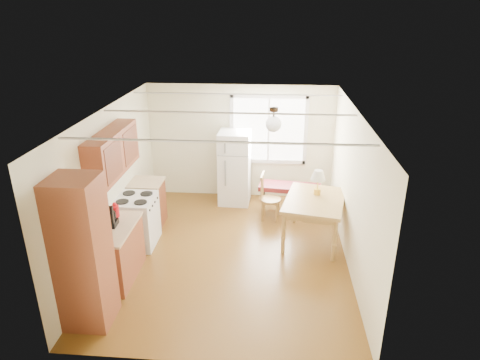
# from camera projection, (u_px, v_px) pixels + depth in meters

# --- Properties ---
(room_shell) EXTENTS (4.60, 5.60, 2.62)m
(room_shell) POSITION_uv_depth(u_px,v_px,m) (229.00, 187.00, 7.00)
(room_shell) COLOR #563411
(room_shell) RESTS_ON ground
(kitchen_run) EXTENTS (0.65, 3.40, 2.20)m
(kitchen_run) POSITION_uv_depth(u_px,v_px,m) (116.00, 224.00, 6.70)
(kitchen_run) COLOR brown
(kitchen_run) RESTS_ON ground
(window_unit) EXTENTS (1.64, 0.05, 1.51)m
(window_unit) POSITION_uv_depth(u_px,v_px,m) (269.00, 130.00, 9.13)
(window_unit) COLOR white
(window_unit) RESTS_ON room_shell
(pendant_light) EXTENTS (0.26, 0.26, 0.40)m
(pendant_light) POSITION_uv_depth(u_px,v_px,m) (273.00, 123.00, 6.95)
(pendant_light) COLOR black
(pendant_light) RESTS_ON room_shell
(refrigerator) EXTENTS (0.68, 0.70, 1.59)m
(refrigerator) POSITION_uv_depth(u_px,v_px,m) (235.00, 168.00, 9.14)
(refrigerator) COLOR white
(refrigerator) RESTS_ON ground
(bench) EXTENTS (1.30, 0.60, 0.58)m
(bench) POSITION_uv_depth(u_px,v_px,m) (290.00, 188.00, 8.82)
(bench) COLOR #5A151A
(bench) RESTS_ON ground
(dining_table) EXTENTS (1.25, 1.51, 0.83)m
(dining_table) POSITION_uv_depth(u_px,v_px,m) (314.00, 204.00, 7.60)
(dining_table) COLOR olive
(dining_table) RESTS_ON ground
(chair) EXTENTS (0.43, 0.42, 0.95)m
(chair) POSITION_uv_depth(u_px,v_px,m) (266.00, 194.00, 8.47)
(chair) COLOR olive
(chair) RESTS_ON ground
(table_lamp) EXTENTS (0.27, 0.27, 0.46)m
(table_lamp) POSITION_uv_depth(u_px,v_px,m) (318.00, 177.00, 7.63)
(table_lamp) COLOR gold
(table_lamp) RESTS_ON dining_table
(coffee_maker) EXTENTS (0.19, 0.25, 0.37)m
(coffee_maker) POSITION_uv_depth(u_px,v_px,m) (110.00, 218.00, 6.44)
(coffee_maker) COLOR black
(coffee_maker) RESTS_ON kitchen_run
(kettle) EXTENTS (0.13, 0.13, 0.25)m
(kettle) POSITION_uv_depth(u_px,v_px,m) (115.00, 211.00, 6.76)
(kettle) COLOR red
(kettle) RESTS_ON kitchen_run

